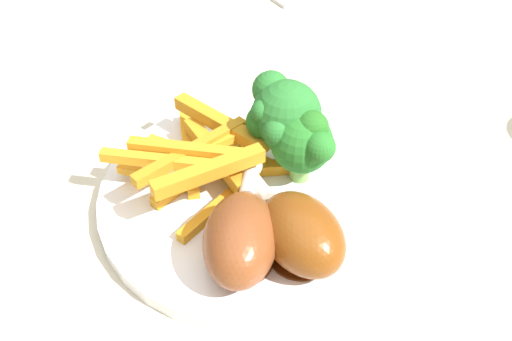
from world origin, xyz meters
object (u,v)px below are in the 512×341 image
broccoli_floret_front (308,141)px  chicken_drumstick_far (241,235)px  carrot_fries_pile (203,157)px  dining_table (294,276)px  dinner_plate (256,194)px  chicken_drumstick_near (293,229)px  broccoli_floret_middle (284,113)px  broccoli_floret_back (289,122)px

broccoli_floret_front → chicken_drumstick_far: 0.10m
carrot_fries_pile → chicken_drumstick_far: chicken_drumstick_far is taller
dining_table → dinner_plate: dinner_plate is taller
carrot_fries_pile → chicken_drumstick_near: (-0.07, -0.07, 0.00)m
dinner_plate → chicken_drumstick_far: (-0.07, 0.01, 0.03)m
chicken_drumstick_near → dining_table: bearing=-5.9°
carrot_fries_pile → chicken_drumstick_far: bearing=-156.2°
dinner_plate → chicken_drumstick_far: size_ratio=1.95×
dining_table → dinner_plate: (0.01, 0.03, 0.10)m
dinner_plate → carrot_fries_pile: bearing=72.9°
dining_table → broccoli_floret_middle: 0.16m
broccoli_floret_middle → broccoli_floret_back: bearing=-142.8°
dining_table → carrot_fries_pile: bearing=76.8°
chicken_drumstick_near → chicken_drumstick_far: bearing=102.1°
broccoli_floret_middle → carrot_fries_pile: 0.07m
dinner_plate → broccoli_floret_back: broccoli_floret_back is taller
dinner_plate → broccoli_floret_front: 0.06m
dinner_plate → chicken_drumstick_near: 0.07m
chicken_drumstick_far → broccoli_floret_middle: bearing=-14.3°
broccoli_floret_middle → chicken_drumstick_far: bearing=165.7°
broccoli_floret_back → carrot_fries_pile: bearing=105.4°
broccoli_floret_middle → carrot_fries_pile: (-0.02, 0.06, -0.03)m
chicken_drumstick_near → broccoli_floret_front: bearing=-7.9°
chicken_drumstick_near → chicken_drumstick_far: chicken_drumstick_far is taller
broccoli_floret_middle → chicken_drumstick_near: (-0.10, -0.01, -0.03)m
dinner_plate → carrot_fries_pile: 0.05m
carrot_fries_pile → dining_table: bearing=-103.2°
broccoli_floret_back → chicken_drumstick_near: (-0.09, -0.00, -0.02)m
dining_table → broccoli_floret_front: size_ratio=20.72×
broccoli_floret_front → carrot_fries_pile: bearing=92.5°
broccoli_floret_middle → chicken_drumstick_near: bearing=-175.0°
dinner_plate → carrot_fries_pile: (0.01, 0.04, 0.03)m
broccoli_floret_back → carrot_fries_pile: size_ratio=0.46×
dining_table → chicken_drumstick_near: chicken_drumstick_near is taller
broccoli_floret_middle → carrot_fries_pile: broccoli_floret_middle is taller
dining_table → chicken_drumstick_far: chicken_drumstick_far is taller
broccoli_floret_back → carrot_fries_pile: 0.07m
chicken_drumstick_far → broccoli_floret_back: bearing=-17.3°
broccoli_floret_front → dining_table: bearing=167.1°
broccoli_floret_middle → broccoli_floret_back: 0.01m
broccoli_floret_front → chicken_drumstick_near: (-0.08, 0.01, -0.02)m
chicken_drumstick_near → carrot_fries_pile: bearing=44.0°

